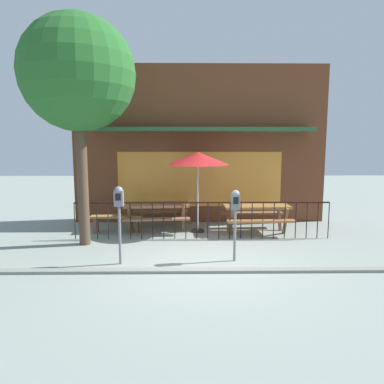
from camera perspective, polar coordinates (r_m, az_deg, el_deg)
ground at (r=7.43m, az=2.31°, el=-11.48°), size 40.00×40.00×0.00m
pub_storefront at (r=11.19m, az=1.21°, el=7.63°), size 7.81×1.29×4.83m
patio_fence_front at (r=9.11m, az=1.68°, el=-3.51°), size 6.58×0.04×0.97m
picnic_table_left at (r=10.04m, az=-5.71°, el=-2.78°), size 1.89×1.49×0.79m
picnic_table_right at (r=9.93m, az=10.32°, el=-2.99°), size 1.85×1.43×0.79m
patio_umbrella at (r=9.68m, az=0.96°, el=5.36°), size 1.71×1.71×2.23m
patio_bench at (r=10.05m, az=-12.07°, el=-4.42°), size 1.42×0.40×0.48m
parking_meter_near at (r=7.37m, az=6.99°, el=-2.34°), size 0.18×0.17×1.51m
parking_meter_far at (r=7.25m, az=-11.69°, el=-1.98°), size 0.18×0.17×1.61m
street_tree at (r=8.97m, az=-17.89°, el=17.54°), size 2.66×2.66×5.38m
curb_edge at (r=6.99m, az=2.52°, el=-12.74°), size 10.93×0.20×0.11m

